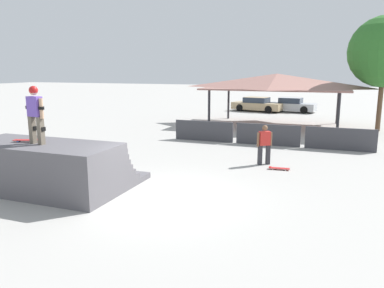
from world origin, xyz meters
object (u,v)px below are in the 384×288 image
skateboard_on_ground (278,168)px  skateboard_on_deck (27,140)px  bystander_walking (264,143)px  parked_car_tan (257,105)px  parked_car_silver (291,105)px  skater_on_deck (35,111)px

skateboard_on_ground → skateboard_on_deck: bearing=31.6°
bystander_walking → skateboard_on_ground: size_ratio=2.01×
skateboard_on_ground → parked_car_tan: parked_car_tan is taller
skateboard_on_deck → parked_car_tan: bearing=65.9°
skateboard_on_ground → parked_car_silver: parked_car_silver is taller
skater_on_deck → parked_car_tan: 25.07m
bystander_walking → parked_car_silver: 19.64m
bystander_walking → parked_car_tan: 19.48m
parked_car_tan → skateboard_on_deck: bearing=-83.5°
skateboard_on_ground → parked_car_silver: 20.29m
parked_car_silver → skateboard_on_deck: bearing=-94.0°
skateboard_on_ground → parked_car_tan: bearing=-81.5°
skateboard_on_deck → parked_car_silver: skateboard_on_deck is taller
skateboard_on_deck → parked_car_tan: 24.93m
skateboard_on_deck → skateboard_on_ground: skateboard_on_deck is taller
skater_on_deck → bystander_walking: skater_on_deck is taller
skater_on_deck → parked_car_silver: (4.80, 25.47, -1.90)m
bystander_walking → parked_car_silver: bearing=-120.7°
bystander_walking → parked_car_silver: size_ratio=0.37×
bystander_walking → parked_car_tan: (-3.92, 19.08, -0.27)m
skater_on_deck → skateboard_on_ground: (6.45, 5.25, -2.45)m
parked_car_silver → parked_car_tan: bearing=-161.8°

